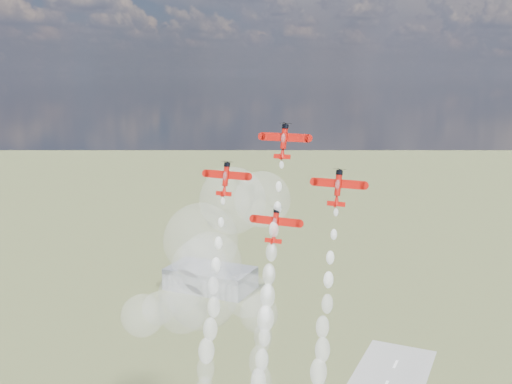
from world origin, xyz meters
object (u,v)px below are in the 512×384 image
object	(u,v)px
hangar	(211,278)
plane_left	(226,178)
plane_lead	(284,140)
plane_right	(338,187)
plane_slot	(275,224)

from	to	relation	value
hangar	plane_left	size ratio (longest dim) A/B	4.30
plane_lead	plane_right	size ratio (longest dim) A/B	1.00
plane_lead	hangar	bearing A→B (deg)	123.69
hangar	plane_right	distance (m)	234.19
plane_left	plane_slot	distance (m)	17.08
plane_lead	plane_left	size ratio (longest dim) A/B	1.00
plane_right	plane_left	bearing A→B (deg)	180.00
plane_left	plane_right	size ratio (longest dim) A/B	1.00
hangar	plane_right	size ratio (longest dim) A/B	4.30
plane_right	plane_slot	world-z (taller)	plane_right
plane_left	plane_lead	bearing A→B (deg)	10.16
hangar	plane_lead	distance (m)	229.17
plane_lead	plane_slot	distance (m)	19.59
hangar	plane_lead	xyz separation A→B (m)	(113.10, -169.62, 104.68)
hangar	plane_left	bearing A→B (deg)	-60.07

